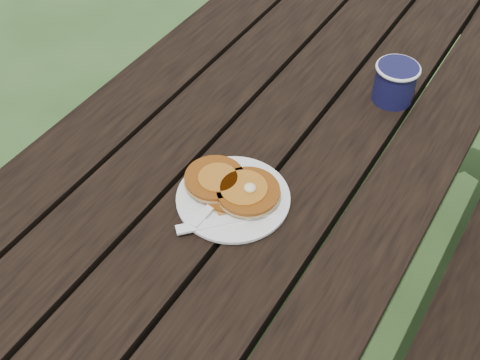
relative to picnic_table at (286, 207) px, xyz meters
The scene contains 7 objects.
ground 0.37m from the picnic_table, ahead, with size 60.00×60.00×0.00m, color #2A491F.
picnic_table is the anchor object (origin of this frame).
plate 0.51m from the picnic_table, 82.19° to the right, with size 0.21×0.21×0.01m, color white.
pancake_stack 0.52m from the picnic_table, 83.34° to the right, with size 0.18×0.12×0.04m.
knife 0.56m from the picnic_table, 80.46° to the right, with size 0.02×0.18×0.01m, color white.
fork 0.55m from the picnic_table, 85.81° to the right, with size 0.03×0.16×0.01m, color white, non-canonical shape.
coffee_cup 0.48m from the picnic_table, 28.91° to the left, with size 0.10×0.10×0.09m.
Camera 1 is at (0.44, -0.95, 1.60)m, focal length 45.00 mm.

